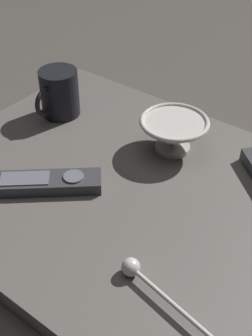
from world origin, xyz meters
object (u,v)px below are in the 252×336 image
Objects in this scene: cereal_bowl at (174,133)px; tv_remote_near at (41,183)px; coffee_mug at (59,93)px; teaspoon at (139,275)px.

cereal_bowl is 0.24m from tv_remote_near.
coffee_mug reaches higher than tv_remote_near.
cereal_bowl is 0.29m from teaspoon.
coffee_mug is 0.23m from tv_remote_near.
cereal_bowl is 0.24m from coffee_mug.
tv_remote_near is at bearing -117.03° from cereal_bowl.
coffee_mug is at bearing 125.70° from tv_remote_near.
tv_remote_near is (0.13, -0.18, -0.04)m from coffee_mug.
teaspoon is 0.83× the size of tv_remote_near.
cereal_bowl is 0.83× the size of teaspoon.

